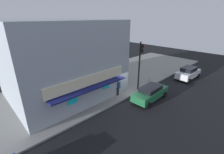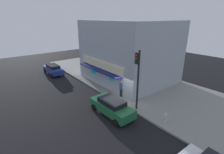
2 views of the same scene
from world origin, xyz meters
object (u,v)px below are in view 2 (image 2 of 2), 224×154
parked_car_green (112,106)px  pedestrian (121,88)px  traffic_light (138,73)px  fire_hydrant (165,118)px  parked_car_blue (53,69)px  trash_can (91,74)px

parked_car_green → pedestrian: bearing=124.4°
parked_car_green → traffic_light: bearing=67.8°
traffic_light → fire_hydrant: traffic_light is taller
traffic_light → parked_car_green: bearing=-112.2°
traffic_light → parked_car_blue: traffic_light is taller
pedestrian → fire_hydrant: bearing=-2.8°
traffic_light → parked_car_green: size_ratio=1.22×
trash_can → parked_car_green: 10.37m
traffic_light → parked_car_green: 3.80m
pedestrian → parked_car_blue: pedestrian is taller
pedestrian → parked_car_blue: size_ratio=0.40×
fire_hydrant → pedestrian: (-5.88, 0.28, 0.64)m
fire_hydrant → parked_car_green: size_ratio=0.18×
traffic_light → parked_car_blue: 16.17m
trash_can → fire_hydrant: bearing=-5.0°
parked_car_green → parked_car_blue: 14.84m
fire_hydrant → pedestrian: bearing=177.2°
parked_car_green → parked_car_blue: size_ratio=1.00×
fire_hydrant → trash_can: 13.59m
fire_hydrant → traffic_light: bearing=-172.3°
pedestrian → parked_car_green: size_ratio=0.40×
pedestrian → parked_car_blue: 13.18m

